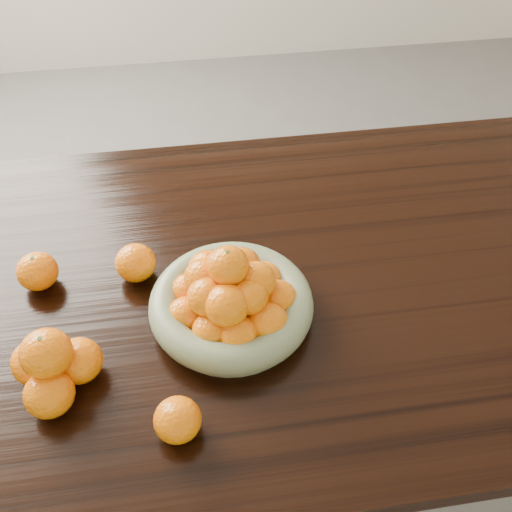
{
  "coord_description": "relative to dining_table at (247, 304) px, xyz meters",
  "views": [
    {
      "loc": [
        -0.1,
        -0.8,
        1.63
      ],
      "look_at": [
        0.02,
        -0.02,
        0.83
      ],
      "focal_mm": 40.0,
      "sensor_mm": 36.0,
      "label": 1
    }
  ],
  "objects": [
    {
      "name": "dining_table",
      "position": [
        0.0,
        0.0,
        0.0
      ],
      "size": [
        2.0,
        1.0,
        0.75
      ],
      "color": "black",
      "rests_on": "ground"
    },
    {
      "name": "fruit_bowl",
      "position": [
        -0.04,
        -0.1,
        0.14
      ],
      "size": [
        0.32,
        0.32,
        0.17
      ],
      "rotation": [
        0.0,
        0.0,
        0.41
      ],
      "color": "gray",
      "rests_on": "dining_table"
    },
    {
      "name": "loose_orange_2",
      "position": [
        -0.22,
        0.04,
        0.13
      ],
      "size": [
        0.08,
        0.08,
        0.08
      ],
      "primitive_type": "ellipsoid",
      "color": "orange",
      "rests_on": "dining_table"
    },
    {
      "name": "ground",
      "position": [
        0.0,
        0.0,
        -0.66
      ],
      "size": [
        5.0,
        5.0,
        0.0
      ],
      "primitive_type": "plane",
      "color": "#53514F",
      "rests_on": "ground"
    },
    {
      "name": "orange_pyramid",
      "position": [
        -0.36,
        -0.21,
        0.14
      ],
      "size": [
        0.16,
        0.15,
        0.14
      ],
      "rotation": [
        0.0,
        0.0,
        -0.11
      ],
      "color": "orange",
      "rests_on": "dining_table"
    },
    {
      "name": "loose_orange_1",
      "position": [
        -0.16,
        -0.33,
        0.13
      ],
      "size": [
        0.08,
        0.08,
        0.07
      ],
      "primitive_type": "ellipsoid",
      "color": "orange",
      "rests_on": "dining_table"
    },
    {
      "name": "loose_orange_0",
      "position": [
        -0.42,
        0.04,
        0.13
      ],
      "size": [
        0.08,
        0.08,
        0.08
      ],
      "primitive_type": "ellipsoid",
      "color": "orange",
      "rests_on": "dining_table"
    }
  ]
}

